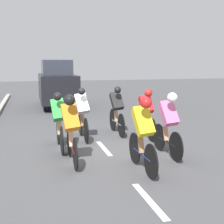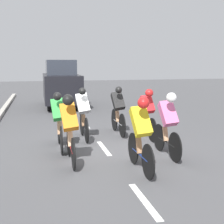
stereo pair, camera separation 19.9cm
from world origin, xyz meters
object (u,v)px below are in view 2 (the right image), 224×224
(cyclist_black, at_px, (118,110))
(support_car, at_px, (61,84))
(cyclist_green, at_px, (59,120))
(cyclist_pink, at_px, (168,123))
(cyclist_red, at_px, (147,112))
(cyclist_yellow, at_px, (141,132))
(cyclist_orange, at_px, (70,127))
(cyclist_white, at_px, (83,113))

(cyclist_black, xyz_separation_m, support_car, (1.25, -6.58, 0.38))
(cyclist_green, bearing_deg, cyclist_pink, 152.83)
(cyclist_pink, bearing_deg, cyclist_red, -94.50)
(cyclist_pink, xyz_separation_m, cyclist_red, (-0.14, -1.83, -0.04))
(cyclist_yellow, relative_size, cyclist_green, 0.95)
(cyclist_orange, relative_size, cyclist_yellow, 1.02)
(cyclist_pink, relative_size, cyclist_red, 0.97)
(cyclist_white, bearing_deg, cyclist_black, -160.33)
(cyclist_white, height_order, cyclist_red, cyclist_white)
(cyclist_pink, relative_size, cyclist_green, 0.94)
(cyclist_pink, distance_m, support_car, 9.30)
(cyclist_orange, xyz_separation_m, cyclist_yellow, (-1.34, 0.87, -0.00))
(cyclist_black, bearing_deg, cyclist_green, 34.57)
(cyclist_pink, xyz_separation_m, cyclist_yellow, (0.94, 0.84, 0.01))
(cyclist_red, xyz_separation_m, cyclist_yellow, (1.09, 2.67, 0.05))
(cyclist_red, bearing_deg, cyclist_white, -9.62)
(support_car, bearing_deg, cyclist_orange, 86.97)
(cyclist_black, bearing_deg, cyclist_pink, 102.06)
(cyclist_white, height_order, cyclist_pink, cyclist_pink)
(cyclist_white, distance_m, cyclist_black, 1.21)
(cyclist_yellow, bearing_deg, cyclist_green, -54.50)
(cyclist_red, relative_size, cyclist_yellow, 1.02)
(cyclist_orange, height_order, cyclist_black, cyclist_orange)
(cyclist_orange, distance_m, cyclist_green, 1.22)
(cyclist_black, distance_m, cyclist_green, 2.29)
(cyclist_yellow, xyz_separation_m, support_car, (0.86, -9.96, 0.32))
(cyclist_white, bearing_deg, cyclist_orange, 74.13)
(cyclist_white, height_order, cyclist_yellow, cyclist_yellow)
(cyclist_pink, height_order, cyclist_black, cyclist_pink)
(cyclist_green, bearing_deg, cyclist_white, -129.97)
(cyclist_black, bearing_deg, support_car, -79.20)
(cyclist_pink, height_order, cyclist_green, cyclist_pink)
(cyclist_pink, bearing_deg, support_car, -78.85)
(cyclist_red, bearing_deg, support_car, -75.09)
(cyclist_pink, bearing_deg, cyclist_green, -27.17)
(cyclist_red, bearing_deg, cyclist_black, -46.13)
(cyclist_green, height_order, support_car, support_car)
(cyclist_pink, height_order, support_car, support_car)
(cyclist_pink, bearing_deg, cyclist_black, -77.94)
(cyclist_yellow, distance_m, cyclist_black, 3.41)
(cyclist_yellow, height_order, cyclist_green, cyclist_yellow)
(cyclist_white, relative_size, cyclist_red, 1.00)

